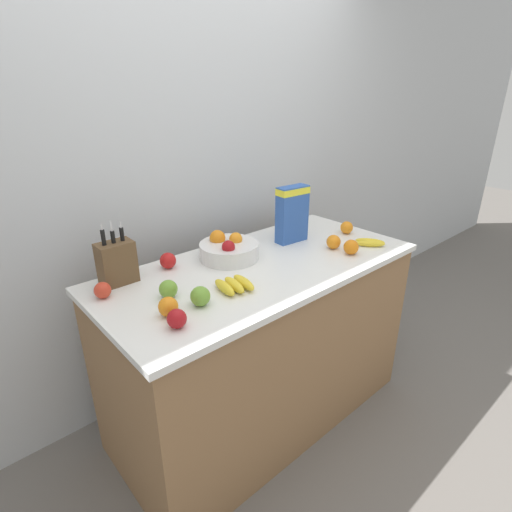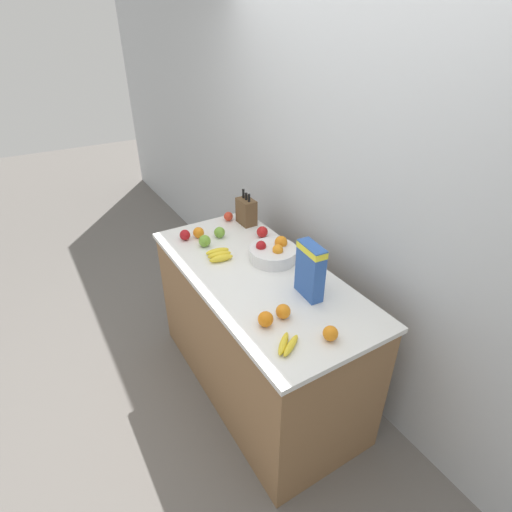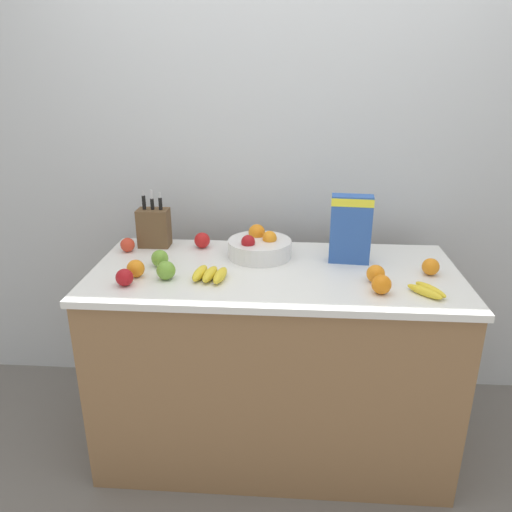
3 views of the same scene
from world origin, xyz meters
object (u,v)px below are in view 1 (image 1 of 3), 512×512
at_px(knife_block, 117,262).
at_px(apple_front, 103,290).
at_px(apple_by_knife_block, 177,319).
at_px(cereal_box, 292,212).
at_px(banana_bunch_right, 370,242).
at_px(orange_mid_right, 351,247).
at_px(apple_near_bananas, 168,289).
at_px(orange_near_bowl, 168,307).
at_px(banana_bunch_left, 234,285).
at_px(orange_back_center, 347,228).
at_px(apple_leftmost, 200,296).
at_px(fruit_bowl, 229,249).
at_px(apple_rear, 168,261).
at_px(orange_mid_left, 334,242).

bearing_deg(knife_block, apple_front, -139.89).
bearing_deg(knife_block, apple_by_knife_block, -89.74).
xyz_separation_m(cereal_box, banana_bunch_right, (0.27, -0.33, -0.15)).
height_order(apple_front, orange_mid_right, orange_mid_right).
relative_size(apple_near_bananas, orange_near_bowl, 1.00).
xyz_separation_m(banana_bunch_left, orange_back_center, (0.94, 0.11, 0.02)).
bearing_deg(apple_front, banana_bunch_left, -33.83).
bearing_deg(apple_leftmost, knife_block, 110.85).
bearing_deg(fruit_bowl, cereal_box, -5.66).
height_order(banana_bunch_left, orange_back_center, orange_back_center).
bearing_deg(apple_rear, apple_near_bananas, -119.85).
distance_m(apple_front, apple_by_knife_block, 0.41).
bearing_deg(apple_rear, orange_mid_right, -30.86).
distance_m(fruit_bowl, orange_mid_left, 0.57).
bearing_deg(orange_near_bowl, apple_leftmost, -6.74).
height_order(banana_bunch_right, apple_by_knife_block, apple_by_knife_block).
height_order(orange_mid_right, orange_back_center, orange_mid_right).
bearing_deg(fruit_bowl, orange_mid_left, -28.30).
height_order(fruit_bowl, orange_mid_right, fruit_bowl).
height_order(cereal_box, apple_by_knife_block, cereal_box).
bearing_deg(knife_block, fruit_bowl, -11.74).
height_order(cereal_box, fruit_bowl, cereal_box).
relative_size(knife_block, orange_mid_left, 3.74).
distance_m(knife_block, orange_mid_right, 1.15).
relative_size(apple_front, apple_near_bananas, 0.90).
xyz_separation_m(banana_bunch_left, apple_rear, (-0.10, 0.38, 0.02)).
bearing_deg(apple_by_knife_block, orange_back_center, 9.13).
bearing_deg(knife_block, apple_rear, -2.99).
bearing_deg(orange_mid_left, banana_bunch_left, -178.83).
distance_m(fruit_bowl, apple_rear, 0.31).
bearing_deg(fruit_bowl, knife_block, 168.26).
height_order(banana_bunch_left, orange_mid_left, orange_mid_left).
relative_size(orange_near_bowl, orange_mid_left, 1.00).
bearing_deg(apple_by_knife_block, banana_bunch_left, 15.27).
height_order(knife_block, apple_front, knife_block).
distance_m(apple_near_bananas, orange_back_center, 1.19).
xyz_separation_m(orange_back_center, orange_mid_left, (-0.25, -0.10, 0.00)).
bearing_deg(knife_block, banana_bunch_left, -49.22).
bearing_deg(fruit_bowl, banana_bunch_left, -124.02).
height_order(knife_block, apple_rear, knife_block).
bearing_deg(knife_block, cereal_box, -9.10).
distance_m(orange_mid_right, orange_mid_left, 0.11).
bearing_deg(apple_near_bananas, orange_back_center, -0.59).
height_order(cereal_box, orange_near_bowl, cereal_box).
xyz_separation_m(apple_leftmost, apple_near_bananas, (-0.06, 0.14, -0.00)).
bearing_deg(cereal_box, apple_front, -178.42).
bearing_deg(apple_rear, banana_bunch_right, -25.79).
height_order(knife_block, apple_near_bananas, knife_block).
bearing_deg(orange_mid_right, banana_bunch_right, 1.07).
bearing_deg(apple_by_knife_block, orange_mid_right, -0.15).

